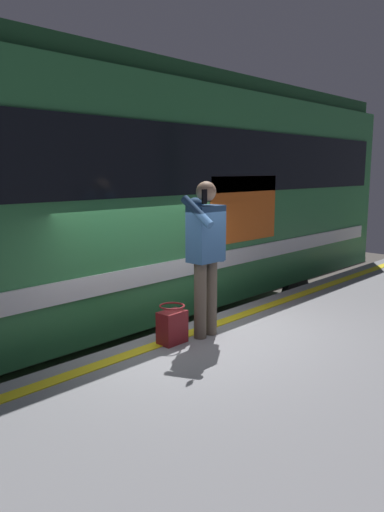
% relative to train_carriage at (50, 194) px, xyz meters
% --- Properties ---
extents(ground_plane, '(26.40, 26.40, 0.00)m').
position_rel_train_carriage_xyz_m(ground_plane, '(-0.38, 1.93, -2.63)').
color(ground_plane, '#4C4742').
extents(platform, '(17.60, 4.61, 1.09)m').
position_rel_train_carriage_xyz_m(platform, '(-0.38, 4.23, -2.08)').
color(platform, gray).
rests_on(platform, ground).
extents(safety_line, '(17.25, 0.16, 0.01)m').
position_rel_train_carriage_xyz_m(safety_line, '(-0.38, 2.23, -1.53)').
color(safety_line, yellow).
rests_on(safety_line, platform).
extents(track_rail_near, '(22.88, 0.08, 0.16)m').
position_rel_train_carriage_xyz_m(track_rail_near, '(-0.38, 0.71, -2.55)').
color(track_rail_near, slate).
rests_on(track_rail_near, ground).
extents(track_rail_far, '(22.88, 0.08, 0.16)m').
position_rel_train_carriage_xyz_m(track_rail_far, '(-0.38, -0.72, -2.55)').
color(track_rail_far, slate).
rests_on(track_rail_far, ground).
extents(train_carriage, '(13.73, 2.92, 4.17)m').
position_rel_train_carriage_xyz_m(train_carriage, '(0.00, 0.00, 0.00)').
color(train_carriage, '#2D723F').
rests_on(train_carriage, ground).
extents(passenger, '(0.57, 0.55, 1.73)m').
position_rel_train_carriage_xyz_m(passenger, '(-0.45, 2.40, -0.51)').
color(passenger, brown).
rests_on(passenger, platform).
extents(handbag, '(0.30, 0.28, 0.42)m').
position_rel_train_carriage_xyz_m(handbag, '(-0.02, 2.30, -1.34)').
color(handbag, maroon).
rests_on(handbag, platform).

